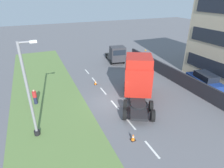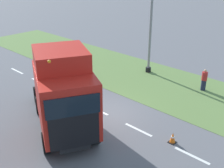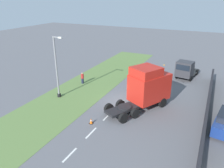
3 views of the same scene
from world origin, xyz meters
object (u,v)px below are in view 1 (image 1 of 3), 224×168
object	(u,v)px
lorry_cab	(138,77)
parked_car	(204,81)
lamp_post	(30,98)
traffic_cone_lead	(133,137)
flatbed_truck	(117,54)
pedestrian	(35,97)
traffic_cone_trailing	(95,82)

from	to	relation	value
lorry_cab	parked_car	size ratio (longest dim) A/B	1.61
lamp_post	traffic_cone_lead	distance (m)	7.91
flatbed_truck	parked_car	size ratio (longest dim) A/B	1.23
lorry_cab	pedestrian	bearing A→B (deg)	-166.74
lorry_cab	traffic_cone_trailing	size ratio (longest dim) A/B	13.07
pedestrian	lorry_cab	bearing A→B (deg)	-14.94
pedestrian	traffic_cone_lead	world-z (taller)	pedestrian
traffic_cone_trailing	lorry_cab	bearing A→B (deg)	-55.20
flatbed_truck	lamp_post	xyz separation A→B (m)	(-12.61, -12.82, 1.82)
parked_car	lamp_post	distance (m)	18.15
pedestrian	traffic_cone_trailing	world-z (taller)	pedestrian
lorry_cab	parked_car	world-z (taller)	lorry_cab
lorry_cab	parked_car	bearing A→B (deg)	17.39
traffic_cone_lead	pedestrian	bearing A→B (deg)	127.06
flatbed_truck	traffic_cone_trailing	world-z (taller)	flatbed_truck
pedestrian	traffic_cone_trailing	distance (m)	7.11
lorry_cab	pedestrian	world-z (taller)	lorry_cab
lamp_post	lorry_cab	bearing A→B (deg)	12.58
parked_car	traffic_cone_trailing	world-z (taller)	parked_car
lamp_post	traffic_cone_lead	xyz separation A→B (m)	(6.46, -3.46, -2.97)
traffic_cone_lead	traffic_cone_trailing	distance (m)	10.22
lorry_cab	flatbed_truck	size ratio (longest dim) A/B	1.31
lorry_cab	traffic_cone_trailing	bearing A→B (deg)	153.00
lorry_cab	pedestrian	xyz separation A→B (m)	(-9.97, 2.66, -1.53)
parked_car	flatbed_truck	bearing A→B (deg)	123.28
lorry_cab	pedestrian	distance (m)	10.44
parked_car	traffic_cone_trailing	size ratio (longest dim) A/B	8.13
parked_car	traffic_cone_lead	bearing A→B (deg)	-150.63
flatbed_truck	parked_car	distance (m)	13.22
lamp_post	traffic_cone_trailing	bearing A→B (deg)	44.03
traffic_cone_trailing	parked_car	bearing A→B (deg)	-28.60
lamp_post	traffic_cone_trailing	size ratio (longest dim) A/B	12.52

